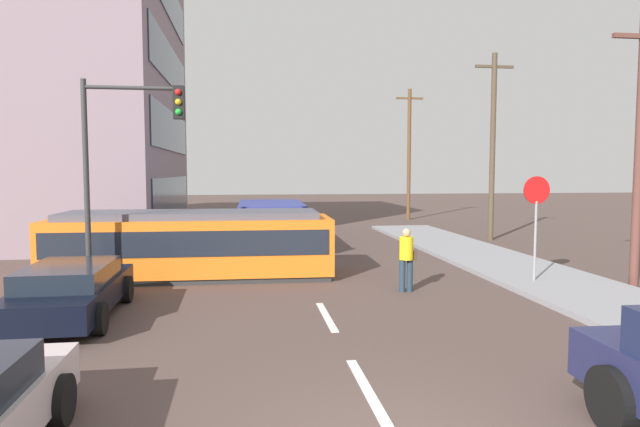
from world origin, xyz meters
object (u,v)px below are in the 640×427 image
(streetcar_tram, at_px, (192,243))
(city_bus, at_px, (271,223))
(parked_sedan_mid, at_px, (71,290))
(parked_sedan_far, at_px, (152,241))
(pedestrian_crossing, at_px, (407,256))
(utility_pole_far, at_px, (409,152))
(stop_sign, at_px, (536,206))
(utility_pole_near, at_px, (639,146))
(utility_pole_mid, at_px, (493,144))
(traffic_light_mast, at_px, (124,147))

(streetcar_tram, xyz_separation_m, city_bus, (2.58, 5.35, 0.07))
(parked_sedan_mid, xyz_separation_m, parked_sedan_far, (0.29, 8.37, -0.00))
(pedestrian_crossing, xyz_separation_m, parked_sedan_far, (-7.57, 6.74, -0.32))
(streetcar_tram, xyz_separation_m, parked_sedan_mid, (-2.12, -4.40, -0.40))
(city_bus, distance_m, utility_pole_far, 16.44)
(streetcar_tram, relative_size, pedestrian_crossing, 4.93)
(parked_sedan_mid, height_order, stop_sign, stop_sign)
(stop_sign, bearing_deg, utility_pole_far, 82.61)
(utility_pole_near, xyz_separation_m, utility_pole_mid, (0.62, 10.19, 0.58))
(parked_sedan_far, xyz_separation_m, stop_sign, (11.32, -6.44, 1.57))
(streetcar_tram, height_order, traffic_light_mast, traffic_light_mast)
(parked_sedan_mid, distance_m, utility_pole_near, 14.66)
(pedestrian_crossing, xyz_separation_m, stop_sign, (3.75, 0.30, 1.25))
(traffic_light_mast, distance_m, utility_pole_far, 24.40)
(pedestrian_crossing, xyz_separation_m, utility_pole_far, (6.44, 21.04, 3.49))
(stop_sign, relative_size, utility_pole_mid, 0.34)
(utility_pole_mid, bearing_deg, city_bus, -169.72)
(pedestrian_crossing, distance_m, utility_pole_far, 22.28)
(parked_sedan_mid, xyz_separation_m, traffic_light_mast, (0.64, 2.46, 3.16))
(parked_sedan_far, distance_m, utility_pole_mid, 15.39)
(utility_pole_near, bearing_deg, utility_pole_mid, 86.51)
(city_bus, xyz_separation_m, pedestrian_crossing, (3.17, -8.13, -0.14))
(streetcar_tram, distance_m, parked_sedan_mid, 4.90)
(pedestrian_crossing, bearing_deg, traffic_light_mast, 173.40)
(streetcar_tram, height_order, city_bus, streetcar_tram)
(stop_sign, xyz_separation_m, utility_pole_far, (2.69, 20.74, 2.24))
(city_bus, height_order, pedestrian_crossing, city_bus)
(utility_pole_near, bearing_deg, traffic_light_mast, 175.55)
(pedestrian_crossing, bearing_deg, parked_sedan_mid, -168.32)
(streetcar_tram, distance_m, city_bus, 5.94)
(pedestrian_crossing, distance_m, parked_sedan_mid, 8.04)
(utility_pole_far, bearing_deg, utility_pole_near, -90.19)
(traffic_light_mast, height_order, utility_pole_near, utility_pole_near)
(city_bus, relative_size, utility_pole_mid, 0.60)
(pedestrian_crossing, distance_m, stop_sign, 3.96)
(stop_sign, relative_size, utility_pole_near, 0.39)
(traffic_light_mast, bearing_deg, streetcar_tram, 52.70)
(pedestrian_crossing, relative_size, parked_sedan_mid, 0.37)
(streetcar_tram, height_order, utility_pole_near, utility_pole_near)
(stop_sign, xyz_separation_m, traffic_light_mast, (-10.97, 0.53, 1.59))
(utility_pole_near, distance_m, utility_pole_mid, 10.22)
(utility_pole_far, bearing_deg, city_bus, -126.63)
(parked_sedan_far, bearing_deg, stop_sign, -29.61)
(pedestrian_crossing, height_order, stop_sign, stop_sign)
(pedestrian_crossing, relative_size, utility_pole_far, 0.20)
(streetcar_tram, relative_size, parked_sedan_far, 2.04)
(utility_pole_far, bearing_deg, parked_sedan_far, -134.41)
(parked_sedan_mid, bearing_deg, utility_pole_mid, 37.97)
(streetcar_tram, bearing_deg, city_bus, 64.25)
(streetcar_tram, height_order, utility_pole_far, utility_pole_far)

